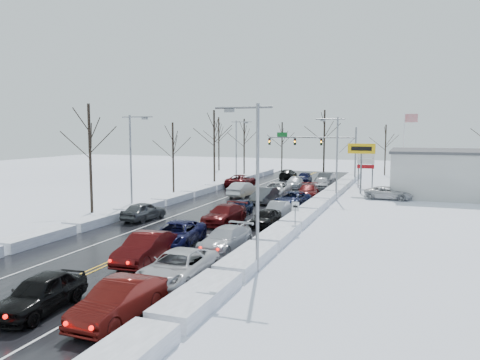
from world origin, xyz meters
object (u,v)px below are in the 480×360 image
at_px(queued_car_0, 41,311).
at_px(tires_plus_sign, 361,152).
at_px(flagpole, 405,142).
at_px(traffic_signal_mast, 321,144).
at_px(oncoming_car_0, 243,197).

bearing_deg(queued_car_0, tires_plus_sign, 73.56).
height_order(flagpole, queued_car_0, flagpole).
height_order(traffic_signal_mast, tires_plus_sign, traffic_signal_mast).
distance_m(tires_plus_sign, oncoming_car_0, 15.25).
xyz_separation_m(traffic_signal_mast, flagpole, (11.72, 2.01, 0.45)).
bearing_deg(oncoming_car_0, tires_plus_sign, -142.50).
bearing_deg(flagpole, tires_plus_sign, -108.44).
height_order(tires_plus_sign, flagpole, flagpole).
distance_m(traffic_signal_mast, oncoming_car_0, 20.81).
xyz_separation_m(traffic_signal_mast, oncoming_car_0, (-5.34, -19.35, -5.48)).
relative_size(traffic_signal_mast, tires_plus_sign, 2.21).
bearing_deg(oncoming_car_0, queued_car_0, 102.57).
distance_m(traffic_signal_mast, queued_car_0, 54.71).
distance_m(flagpole, oncoming_car_0, 27.97).
distance_m(queued_car_0, oncoming_car_0, 35.23).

